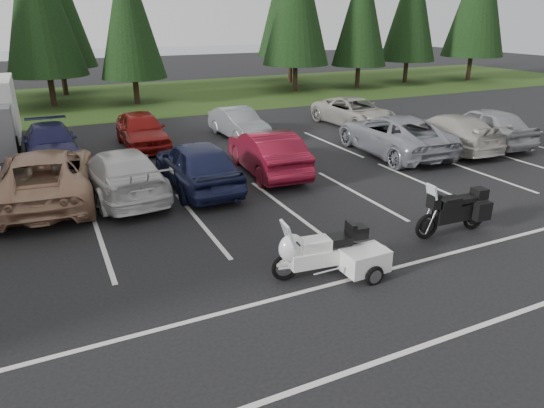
{
  "coord_description": "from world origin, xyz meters",
  "views": [
    {
      "loc": [
        -5.74,
        -11.25,
        5.5
      ],
      "look_at": [
        -0.65,
        -0.5,
        0.83
      ],
      "focal_mm": 32.0,
      "sensor_mm": 36.0,
      "label": 1
    }
  ],
  "objects_px": {
    "car_near_6": "(393,134)",
    "adventure_motorcycle": "(453,207)",
    "car_near_2": "(46,176)",
    "car_far_3": "(239,123)",
    "car_near_7": "(447,132)",
    "cargo_trailer": "(364,263)",
    "car_far_2": "(142,130)",
    "car_far_4": "(354,112)",
    "car_far_1": "(51,143)",
    "car_near_8": "(484,126)",
    "car_near_3": "(121,173)",
    "touring_motorcycle": "(320,246)",
    "car_near_5": "(267,152)",
    "car_near_4": "(197,164)"
  },
  "relations": [
    {
      "from": "car_near_8",
      "to": "cargo_trailer",
      "type": "relative_size",
      "value": 3.37
    },
    {
      "from": "car_near_2",
      "to": "car_far_2",
      "type": "height_order",
      "value": "car_near_2"
    },
    {
      "from": "car_near_6",
      "to": "car_near_3",
      "type": "bearing_deg",
      "value": 6.67
    },
    {
      "from": "car_far_1",
      "to": "car_far_2",
      "type": "bearing_deg",
      "value": 5.95
    },
    {
      "from": "car_far_2",
      "to": "car_far_4",
      "type": "xyz_separation_m",
      "value": [
        10.97,
        -0.27,
        -0.06
      ]
    },
    {
      "from": "car_near_2",
      "to": "car_far_3",
      "type": "bearing_deg",
      "value": -142.16
    },
    {
      "from": "car_near_7",
      "to": "cargo_trailer",
      "type": "bearing_deg",
      "value": 40.66
    },
    {
      "from": "car_near_8",
      "to": "car_far_2",
      "type": "relative_size",
      "value": 1.07
    },
    {
      "from": "car_far_3",
      "to": "cargo_trailer",
      "type": "height_order",
      "value": "car_far_3"
    },
    {
      "from": "touring_motorcycle",
      "to": "car_far_2",
      "type": "bearing_deg",
      "value": 102.09
    },
    {
      "from": "car_near_2",
      "to": "car_far_1",
      "type": "distance_m",
      "value": 4.97
    },
    {
      "from": "car_near_2",
      "to": "car_far_4",
      "type": "height_order",
      "value": "car_near_2"
    },
    {
      "from": "car_near_8",
      "to": "car_far_2",
      "type": "xyz_separation_m",
      "value": [
        -14.02,
        5.97,
        -0.06
      ]
    },
    {
      "from": "car_far_2",
      "to": "car_far_3",
      "type": "bearing_deg",
      "value": -0.69
    },
    {
      "from": "car_near_5",
      "to": "cargo_trailer",
      "type": "distance_m",
      "value": 7.99
    },
    {
      "from": "car_near_7",
      "to": "adventure_motorcycle",
      "type": "xyz_separation_m",
      "value": [
        -6.33,
        -6.74,
        0.0
      ]
    },
    {
      "from": "car_near_6",
      "to": "car_far_1",
      "type": "bearing_deg",
      "value": -16.64
    },
    {
      "from": "car_far_1",
      "to": "car_far_3",
      "type": "distance_m",
      "value": 8.21
    },
    {
      "from": "car_near_8",
      "to": "car_far_3",
      "type": "bearing_deg",
      "value": -26.02
    },
    {
      "from": "cargo_trailer",
      "to": "car_near_2",
      "type": "bearing_deg",
      "value": 126.36
    },
    {
      "from": "cargo_trailer",
      "to": "car_near_6",
      "type": "bearing_deg",
      "value": 47.63
    },
    {
      "from": "car_near_4",
      "to": "adventure_motorcycle",
      "type": "relative_size",
      "value": 1.95
    },
    {
      "from": "car_far_2",
      "to": "touring_motorcycle",
      "type": "relative_size",
      "value": 1.8
    },
    {
      "from": "car_near_6",
      "to": "adventure_motorcycle",
      "type": "height_order",
      "value": "car_near_6"
    },
    {
      "from": "car_far_3",
      "to": "car_near_6",
      "type": "bearing_deg",
      "value": -52.45
    },
    {
      "from": "car_near_8",
      "to": "cargo_trailer",
      "type": "distance_m",
      "value": 14.1
    },
    {
      "from": "car_near_2",
      "to": "touring_motorcycle",
      "type": "height_order",
      "value": "car_near_2"
    },
    {
      "from": "car_near_8",
      "to": "adventure_motorcycle",
      "type": "bearing_deg",
      "value": 44.1
    },
    {
      "from": "car_near_3",
      "to": "car_far_4",
      "type": "xyz_separation_m",
      "value": [
        12.81,
        5.66,
        -0.05
      ]
    },
    {
      "from": "car_near_8",
      "to": "touring_motorcycle",
      "type": "distance_m",
      "value": 14.56
    },
    {
      "from": "car_near_6",
      "to": "car_near_8",
      "type": "relative_size",
      "value": 1.2
    },
    {
      "from": "car_near_2",
      "to": "touring_motorcycle",
      "type": "bearing_deg",
      "value": 130.8
    },
    {
      "from": "car_near_4",
      "to": "car_near_6",
      "type": "relative_size",
      "value": 0.83
    },
    {
      "from": "car_near_6",
      "to": "car_far_3",
      "type": "height_order",
      "value": "car_near_6"
    },
    {
      "from": "car_far_1",
      "to": "car_near_8",
      "type": "bearing_deg",
      "value": -18.47
    },
    {
      "from": "car_far_4",
      "to": "cargo_trailer",
      "type": "distance_m",
      "value": 15.96
    },
    {
      "from": "touring_motorcycle",
      "to": "car_near_3",
      "type": "bearing_deg",
      "value": 120.18
    },
    {
      "from": "car_far_1",
      "to": "touring_motorcycle",
      "type": "relative_size",
      "value": 1.9
    },
    {
      "from": "car_far_3",
      "to": "car_near_7",
      "type": "bearing_deg",
      "value": -42.41
    },
    {
      "from": "car_near_2",
      "to": "car_far_2",
      "type": "distance_m",
      "value": 6.75
    },
    {
      "from": "car_near_2",
      "to": "car_far_3",
      "type": "relative_size",
      "value": 1.43
    },
    {
      "from": "car_near_6",
      "to": "cargo_trailer",
      "type": "xyz_separation_m",
      "value": [
        -7.16,
        -8.07,
        -0.48
      ]
    },
    {
      "from": "car_far_4",
      "to": "touring_motorcycle",
      "type": "distance_m",
      "value": 16.03
    },
    {
      "from": "car_near_6",
      "to": "car_far_3",
      "type": "relative_size",
      "value": 1.41
    },
    {
      "from": "car_far_3",
      "to": "car_far_1",
      "type": "bearing_deg",
      "value": 178.36
    },
    {
      "from": "car_near_4",
      "to": "car_far_3",
      "type": "xyz_separation_m",
      "value": [
        3.93,
        6.14,
        -0.15
      ]
    },
    {
      "from": "car_far_2",
      "to": "touring_motorcycle",
      "type": "distance_m",
      "value": 13.13
    },
    {
      "from": "car_far_2",
      "to": "car_near_7",
      "type": "bearing_deg",
      "value": -25.86
    },
    {
      "from": "car_near_8",
      "to": "car_far_1",
      "type": "distance_m",
      "value": 18.56
    },
    {
      "from": "car_near_3",
      "to": "car_far_2",
      "type": "xyz_separation_m",
      "value": [
        1.84,
        5.93,
        0.02
      ]
    }
  ]
}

